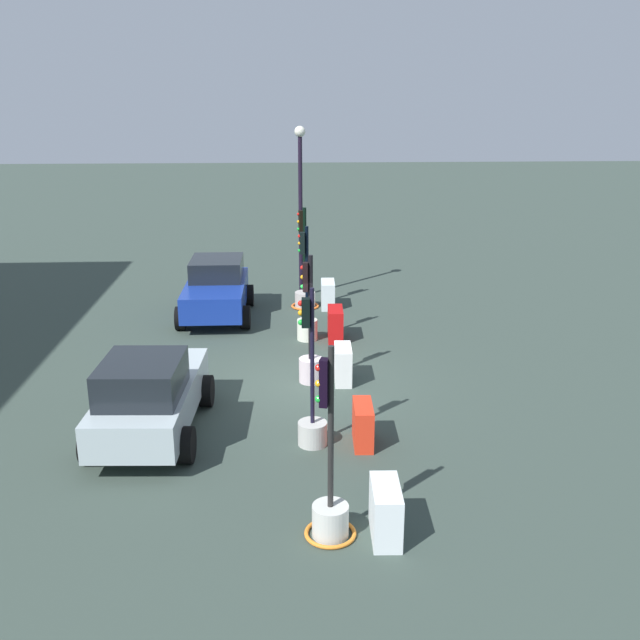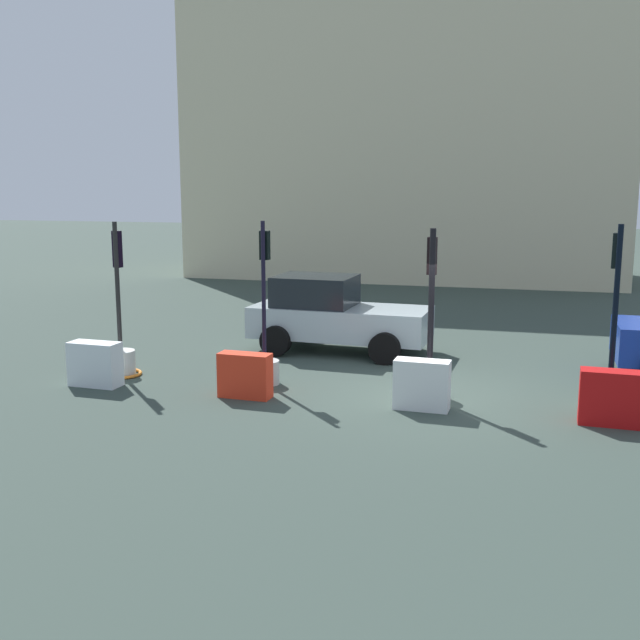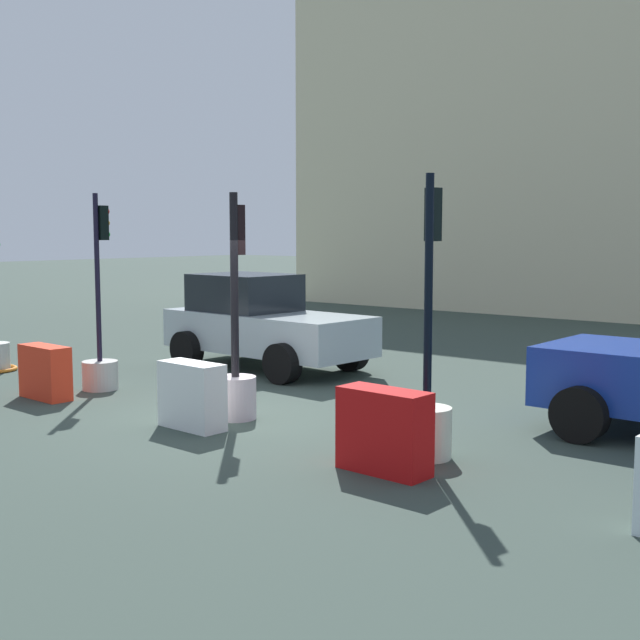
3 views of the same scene
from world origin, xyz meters
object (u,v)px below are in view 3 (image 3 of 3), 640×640
Objects in this scene: traffic_light_1 at (100,352)px; construction_barrier_1 at (45,372)px; car_silver_hatchback at (262,323)px; traffic_light_2 at (236,372)px; construction_barrier_3 at (384,431)px; traffic_light_3 at (427,405)px; construction_barrier_2 at (192,396)px.

traffic_light_1 is 3.25× the size of construction_barrier_1.
car_silver_hatchback is at bearing 81.80° from construction_barrier_1.
traffic_light_2 is 3.23m from construction_barrier_3.
traffic_light_1 is 3.07× the size of construction_barrier_3.
car_silver_hatchback reaches higher than construction_barrier_3.
traffic_light_3 is 3.28m from construction_barrier_2.
car_silver_hatchback is (-2.66, 4.17, 0.43)m from construction_barrier_2.
construction_barrier_3 is at bearing -92.76° from traffic_light_3.
construction_barrier_1 is (-0.03, -1.02, -0.21)m from traffic_light_1.
car_silver_hatchback reaches higher than construction_barrier_1.
traffic_light_2 reaches higher than construction_barrier_1.
traffic_light_3 is 3.27× the size of construction_barrier_1.
construction_barrier_2 is 0.93× the size of construction_barrier_3.
traffic_light_1 is 6.44m from traffic_light_3.
construction_barrier_2 reaches higher than construction_barrier_1.
construction_barrier_2 is at bearing -166.55° from traffic_light_3.
traffic_light_1 is 3.29× the size of construction_barrier_2.
traffic_light_3 is 6.77m from car_silver_hatchback.
construction_barrier_2 is 4.97m from car_silver_hatchback.
construction_barrier_1 is 3.29m from construction_barrier_2.
construction_barrier_3 reaches higher than construction_barrier_2.
construction_barrier_3 is (3.11, -0.84, -0.20)m from traffic_light_2.
construction_barrier_2 is 3.15m from construction_barrier_3.
traffic_light_3 is at bearing -1.20° from traffic_light_1.
car_silver_hatchback is (-5.85, 3.41, 0.25)m from traffic_light_3.
traffic_light_3 reaches higher than construction_barrier_1.
traffic_light_1 reaches higher than construction_barrier_1.
construction_barrier_1 is 0.23× the size of car_silver_hatchback.
traffic_light_2 is 4.33m from car_silver_hatchback.
construction_barrier_2 is (3.26, -0.90, -0.19)m from traffic_light_1.
traffic_light_2 is 3.15m from traffic_light_3.
construction_barrier_2 is (-0.03, -0.79, -0.21)m from traffic_light_2.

